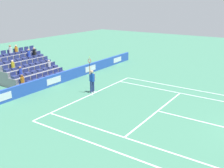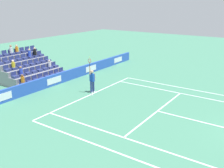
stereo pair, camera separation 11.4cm
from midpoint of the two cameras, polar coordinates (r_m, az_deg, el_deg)
line_baseline at (r=19.65m, az=-4.88°, el=-2.34°), size 10.97×0.10×0.01m
line_service at (r=16.97m, az=9.83°, el=-5.86°), size 8.23×0.10×0.01m
line_centre_service at (r=16.08m, az=20.35°, el=-8.13°), size 0.10×6.40×0.01m
line_singles_sideline_left at (r=13.48m, az=4.18°, el=-12.18°), size 0.10×11.89×0.01m
line_singles_sideline_right at (r=20.43m, az=15.81°, el=-2.17°), size 0.10×11.89×0.01m
line_doubles_sideline_left at (r=12.47m, az=0.92°, el=-14.81°), size 0.10×11.89×0.01m
line_doubles_sideline_right at (r=21.67m, az=16.98°, el=-1.14°), size 0.10×11.89×0.01m
line_centre_mark at (r=19.59m, az=-4.65°, el=-2.39°), size 0.10×0.20×0.01m
sponsor_barrier at (r=22.10m, az=-12.98°, el=0.82°), size 24.32×0.22×0.94m
tennis_player at (r=19.80m, az=-4.60°, el=0.85°), size 0.52×0.38×2.85m
stadium_stand at (r=24.67m, az=-18.77°, el=2.92°), size 4.96×4.75×3.01m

